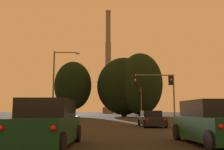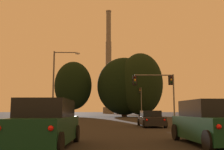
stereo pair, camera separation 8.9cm
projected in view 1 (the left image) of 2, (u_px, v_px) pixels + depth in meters
name	position (u px, v px, depth m)	size (l,w,h in m)	color
sedan_right_lane_front	(151.00, 119.00, 23.55)	(2.02, 4.72, 1.43)	black
suv_right_lane_third	(212.00, 123.00, 10.97)	(2.21, 4.94, 1.86)	#0F3823
suv_left_lane_third	(47.00, 124.00, 10.15)	(2.24, 4.96, 1.86)	#0F3823
traffic_light_far_right	(141.00, 98.00, 58.02)	(0.78, 0.50, 6.63)	slate
traffic_light_overhead_right	(160.00, 86.00, 31.80)	(5.19, 0.50, 5.83)	slate
street_lamp	(58.00, 78.00, 34.32)	(3.50, 0.36, 9.27)	#56565B
smokestack	(108.00, 72.00, 133.05)	(5.46, 5.46, 53.56)	slate
treeline_left_mid	(124.00, 86.00, 65.78)	(13.50, 12.15, 14.78)	black
treeline_right_mid	(73.00, 86.00, 66.49)	(9.40, 8.46, 13.91)	black
treeline_far_left	(140.00, 84.00, 63.09)	(10.67, 9.60, 15.36)	black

